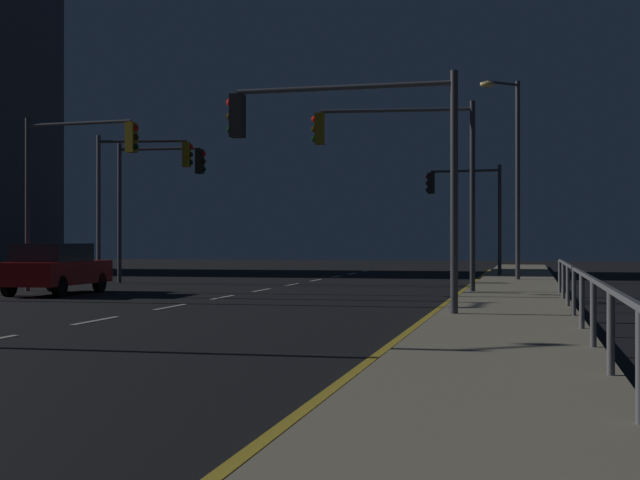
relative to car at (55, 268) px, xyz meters
The scene contains 13 objects.
ground_plane 6.78m from the car, 34.73° to the right, with size 112.00×112.00×0.00m, color black.
sidewalk_right 14.32m from the car, 15.55° to the right, with size 2.91×77.00×0.14m, color gray.
lane_markings_center 5.60m from the car, ahead, with size 0.14×50.00×0.01m.
lane_edge_line 12.16m from the car, ahead, with size 0.14×53.00×0.01m.
car is the anchor object (origin of this frame).
traffic_light_far_left 11.17m from the car, ahead, with size 4.91×0.76×5.70m.
traffic_light_near_left 8.60m from the car, 90.71° to the left, with size 3.65×0.37×5.52m.
traffic_light_mid_left 19.73m from the car, 54.02° to the left, with size 3.39×0.50×4.90m.
traffic_light_far_center 3.51m from the car, 96.00° to the left, with size 4.16×0.60×5.69m.
traffic_light_mid_right 12.60m from the car, 31.80° to the right, with size 5.09×0.42×5.03m.
traffic_light_overhead_east 7.74m from the car, 93.30° to the left, with size 3.73×0.78×5.72m.
street_lamp_median 17.89m from the car, 38.82° to the left, with size 1.50×1.30×7.79m.
barrier_fence 18.53m from the car, 35.50° to the right, with size 0.09×25.24×0.98m.
Camera 1 is at (8.65, -4.29, 1.63)m, focal length 51.42 mm.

